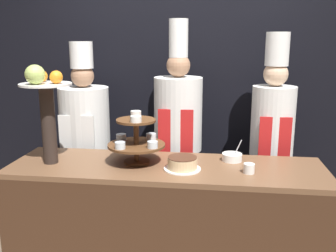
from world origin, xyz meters
TOP-DOWN VIEW (x-y plane):
  - wall_back at (0.00, 1.30)m, footprint 10.00×0.06m
  - buffet_counter at (0.00, 0.31)m, footprint 2.13×0.62m
  - tiered_stand at (-0.21, 0.34)m, footprint 0.39×0.39m
  - fruit_pedestal at (-0.80, 0.25)m, footprint 0.34×0.34m
  - cake_round at (0.12, 0.24)m, footprint 0.24×0.24m
  - cup_white at (0.54, 0.23)m, footprint 0.07×0.07m
  - serving_bowl_far at (0.45, 0.47)m, footprint 0.14×0.14m
  - chef_left at (-0.78, 0.91)m, footprint 0.42×0.42m
  - chef_center_left at (0.02, 0.91)m, footprint 0.39×0.39m
  - chef_center_right at (0.77, 0.91)m, footprint 0.34×0.34m

SIDE VIEW (x-z plane):
  - buffet_counter at x=0.00m, z-range 0.00..0.89m
  - serving_bowl_far at x=0.45m, z-range 0.84..0.99m
  - chef_left at x=-0.78m, z-range 0.07..1.77m
  - cup_white at x=0.54m, z-range 0.89..0.95m
  - cake_round at x=0.12m, z-range 0.88..0.97m
  - chef_center_right at x=0.77m, z-range 0.08..1.85m
  - chef_center_left at x=0.02m, z-range 0.04..1.91m
  - tiered_stand at x=-0.21m, z-range 0.88..1.23m
  - fruit_pedestal at x=-0.80m, z-range 0.97..1.65m
  - wall_back at x=0.00m, z-range 0.00..2.80m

